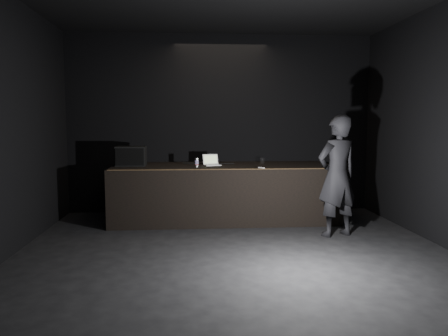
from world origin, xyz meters
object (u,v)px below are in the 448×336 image
stage_riser (224,192)px  stage_monitor (131,156)px  person (337,176)px  laptop (212,162)px  beer_can (197,163)px

stage_riser → stage_monitor: (-1.67, 0.00, 0.68)m
person → stage_monitor: bearing=-40.2°
stage_riser → laptop: size_ratio=11.76×
stage_riser → laptop: (-0.22, 0.02, 0.55)m
laptop → beer_can: size_ratio=2.12×
beer_can → person: person is taller
laptop → person: person is taller
beer_can → person: bearing=-25.5°
stage_riser → beer_can: size_ratio=24.89×
beer_can → laptop: bearing=48.9°
beer_can → person: 2.41m
stage_riser → stage_monitor: bearing=179.9°
beer_can → stage_riser: bearing=31.1°
person → stage_riser: bearing=-56.9°
stage_monitor → laptop: 1.46m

